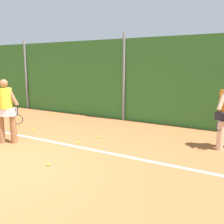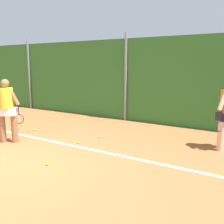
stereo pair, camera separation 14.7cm
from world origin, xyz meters
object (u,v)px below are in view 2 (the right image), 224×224
tennis_ball_3 (47,164)px  tennis_ball_4 (78,142)px  tennis_ball_6 (54,113)px  tennis_ball_9 (35,130)px  tennis_ball_0 (99,137)px  tennis_ball_5 (23,124)px  player_foreground_near (7,107)px  tennis_ball_8 (22,118)px

tennis_ball_3 → tennis_ball_4: bearing=103.9°
tennis_ball_3 → tennis_ball_4: size_ratio=1.00×
tennis_ball_6 → tennis_ball_9: same height
tennis_ball_0 → tennis_ball_6: size_ratio=1.00×
tennis_ball_9 → tennis_ball_5: bearing=161.7°
tennis_ball_5 → tennis_ball_9: same height
tennis_ball_3 → tennis_ball_4: (-0.39, 1.57, 0.00)m
tennis_ball_3 → tennis_ball_5: 4.11m
player_foreground_near → tennis_ball_0: 2.75m
tennis_ball_6 → tennis_ball_8: 1.51m
tennis_ball_3 → tennis_ball_4: 1.61m
player_foreground_near → tennis_ball_9: size_ratio=27.02×
player_foreground_near → tennis_ball_0: bearing=12.2°
tennis_ball_6 → player_foreground_near: bearing=-62.9°
player_foreground_near → tennis_ball_5: player_foreground_near is taller
player_foreground_near → tennis_ball_6: 4.35m
tennis_ball_5 → tennis_ball_6: 2.32m
tennis_ball_8 → tennis_ball_0: bearing=-8.8°
tennis_ball_4 → tennis_ball_6: bearing=142.0°
tennis_ball_0 → tennis_ball_5: size_ratio=1.00×
tennis_ball_3 → tennis_ball_9: (-2.51, 1.92, 0.00)m
tennis_ball_4 → tennis_ball_5: bearing=167.8°
player_foreground_near → tennis_ball_8: 3.39m
tennis_ball_0 → tennis_ball_4: bearing=-104.0°
tennis_ball_4 → tennis_ball_5: 3.14m
tennis_ball_9 → tennis_ball_3: bearing=-37.3°
player_foreground_near → tennis_ball_9: (-0.35, 1.24, -0.97)m
player_foreground_near → tennis_ball_0: size_ratio=27.02×
tennis_ball_3 → tennis_ball_0: bearing=94.8°
tennis_ball_3 → tennis_ball_6: (-4.09, 4.46, 0.00)m
tennis_ball_4 → tennis_ball_5: size_ratio=1.00×
tennis_ball_6 → tennis_ball_8: same height
tennis_ball_5 → tennis_ball_8: size_ratio=1.00×
player_foreground_near → tennis_ball_8: size_ratio=27.02×
tennis_ball_4 → tennis_ball_6: (-3.70, 2.89, 0.00)m
tennis_ball_4 → tennis_ball_6: 4.70m
tennis_ball_3 → tennis_ball_8: size_ratio=1.00×
tennis_ball_6 → tennis_ball_8: (-0.35, -1.46, 0.00)m
tennis_ball_0 → tennis_ball_5: same height
player_foreground_near → tennis_ball_8: (-2.28, 2.32, -0.97)m
player_foreground_near → tennis_ball_4: bearing=-1.4°
tennis_ball_0 → tennis_ball_8: same height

